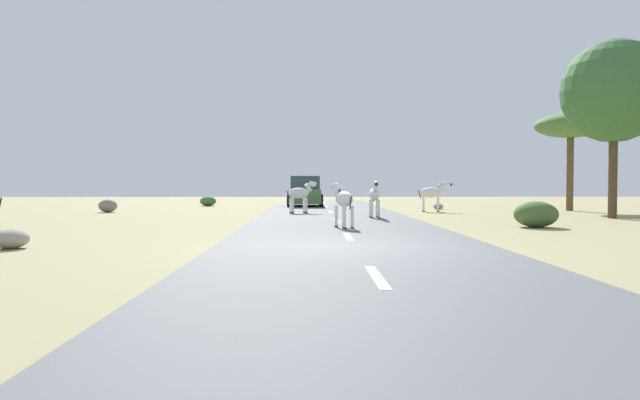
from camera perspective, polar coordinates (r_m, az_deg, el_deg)
ground_plane at (r=12.05m, az=1.86°, el=-4.88°), size 90.00×90.00×0.00m
road at (r=12.07m, az=3.51°, el=-4.75°), size 6.00×64.00×0.05m
lane_markings at (r=11.08m, az=3.92°, el=-5.19°), size 0.16×56.00×0.01m
zebra_0 at (r=21.79m, az=5.54°, el=0.53°), size 0.45×1.58×1.49m
zebra_1 at (r=27.74m, az=11.31°, el=0.70°), size 1.60×0.62×1.52m
zebra_3 at (r=16.84m, az=2.34°, el=0.04°), size 0.72×1.45×1.42m
zebra_4 at (r=25.29m, az=-2.01°, el=0.66°), size 1.45×0.90×1.46m
car_0 at (r=32.84m, az=-1.46°, el=0.78°), size 2.06×4.36×1.74m
tree_0 at (r=31.09m, az=23.98°, el=6.77°), size 3.46×3.46×4.88m
tree_2 at (r=25.22m, az=27.56°, el=9.67°), size 4.00×4.00×6.98m
bush_2 at (r=18.89m, az=20.97°, el=-1.36°), size 1.36×1.22×0.82m
bush_3 at (r=34.72m, az=-11.24°, el=-0.12°), size 0.98×0.88×0.59m
rock_0 at (r=28.59m, az=-20.63°, el=-0.55°), size 0.86×0.76×0.61m
rock_2 at (r=30.42m, az=11.86°, el=-0.63°), size 0.53×0.53×0.32m
rock_3 at (r=13.61m, az=-28.72°, el=-3.45°), size 0.71×0.77×0.42m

